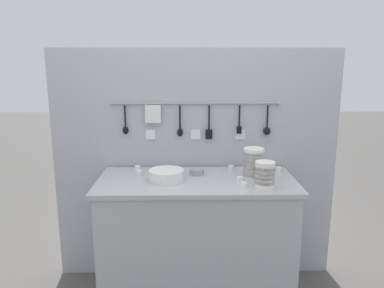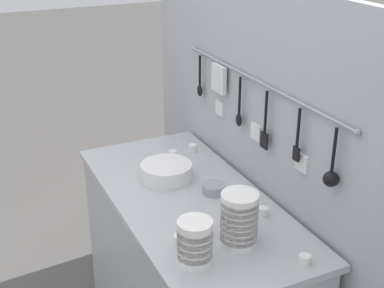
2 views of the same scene
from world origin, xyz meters
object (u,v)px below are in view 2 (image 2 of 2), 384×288
Objects in this scene: bowl_stack_nested_right at (239,219)px; cup_centre at (206,230)px; cup_back_right at (305,260)px; plate_stack at (166,171)px; cup_by_caddy at (179,239)px; steel_mixing_bowl at (214,188)px; cup_beside_plates at (193,148)px; bowl_stack_short_front at (195,242)px; cup_edge_near at (173,154)px; cup_front_left at (263,211)px.

bowl_stack_nested_right reaches higher than cup_centre.
cup_centre and cup_back_right have the same top height.
plate_stack is 5.60× the size of cup_centre.
cup_by_caddy is 1.00× the size of cup_centre.
steel_mixing_bowl is 0.33m from cup_centre.
bowl_stack_short_front is at bearing -24.82° from cup_beside_plates.
bowl_stack_nested_right reaches higher than bowl_stack_short_front.
plate_stack reaches higher than steel_mixing_bowl.
cup_edge_near is 1.00× the size of cup_centre.
steel_mixing_bowl is at bearing 33.12° from plate_stack.
steel_mixing_bowl is 2.47× the size of cup_by_caddy.
bowl_stack_nested_right is at bearing -144.66° from cup_back_right.
cup_beside_plates is 1.00× the size of cup_centre.
cup_centre is at bearing 95.69° from cup_by_caddy.
cup_by_caddy is 1.00× the size of cup_front_left.
cup_front_left is at bearing 10.01° from cup_edge_near.
bowl_stack_short_front is 4.00× the size of cup_by_caddy.
cup_edge_near is 0.69m from cup_centre.
steel_mixing_bowl is 2.47× the size of cup_front_left.
cup_front_left is at bearing 26.58° from plate_stack.
plate_stack is at bearing 166.17° from bowl_stack_short_front.
plate_stack is 5.60× the size of cup_edge_near.
bowl_stack_short_front reaches higher than cup_front_left.
steel_mixing_bowl is at bearing -159.51° from cup_front_left.
cup_edge_near is (-0.81, 0.27, -0.07)m from bowl_stack_short_front.
bowl_stack_short_front is at bearing -18.12° from cup_edge_near.
cup_edge_near is at bearing 149.58° from plate_stack.
cup_edge_near is 1.00× the size of cup_beside_plates.
steel_mixing_bowl reaches higher than cup_by_caddy.
cup_centre is at bearing -140.92° from bowl_stack_nested_right.
cup_front_left is 1.00× the size of cup_back_right.
cup_beside_plates and cup_front_left have the same top height.
cup_back_right is at bearing 4.28° from cup_edge_near.
cup_edge_near is 0.66m from cup_front_left.
cup_back_right is at bearing 49.18° from cup_by_caddy.
bowl_stack_nested_right reaches higher than cup_front_left.
cup_edge_near is at bearing -77.42° from cup_beside_plates.
cup_centre is at bearing -12.96° from cup_edge_near.
cup_edge_near is (-0.78, 0.07, -0.09)m from bowl_stack_nested_right.
cup_by_caddy is 1.00× the size of cup_beside_plates.
steel_mixing_bowl is (0.21, 0.14, -0.02)m from plate_stack.
cup_by_caddy is at bearing -84.53° from cup_front_left.
steel_mixing_bowl is at bearing 134.42° from cup_by_caddy.
cup_front_left is (0.46, 0.23, -0.02)m from plate_stack.
bowl_stack_short_front is 0.20m from bowl_stack_nested_right.
cup_edge_near is at bearing -169.99° from cup_front_left.
cup_front_left is (0.25, 0.09, -0.00)m from steel_mixing_bowl.
bowl_stack_nested_right is 0.23m from cup_by_caddy.
cup_edge_near is at bearing 167.04° from cup_centre.
bowl_stack_short_front is at bearing -116.39° from cup_back_right.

